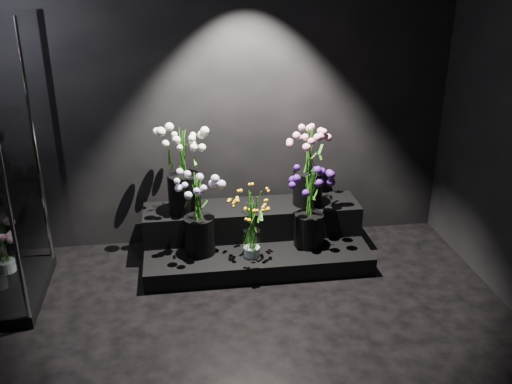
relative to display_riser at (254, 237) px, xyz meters
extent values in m
plane|color=black|center=(-0.24, 0.37, 1.23)|extent=(4.00, 0.00, 4.00)
cube|color=black|center=(0.00, -0.09, -0.09)|extent=(1.86, 0.83, 0.15)
cube|color=black|center=(0.00, 0.11, 0.11)|extent=(1.86, 0.41, 0.26)
cube|color=black|center=(-1.95, -0.38, -0.13)|extent=(0.55, 0.92, 0.09)
cylinder|color=white|center=(-0.06, -0.30, 0.10)|extent=(0.14, 0.14, 0.23)
cylinder|color=black|center=(-0.47, -0.18, 0.14)|extent=(0.25, 0.25, 0.32)
cylinder|color=black|center=(0.43, -0.18, 0.12)|extent=(0.24, 0.24, 0.28)
cylinder|color=black|center=(-0.57, 0.08, 0.41)|extent=(0.27, 0.27, 0.33)
cylinder|color=black|center=(0.48, 0.09, 0.39)|extent=(0.25, 0.25, 0.30)
cylinder|color=white|center=(-2.00, -0.16, 0.06)|extent=(0.16, 0.16, 0.27)
camera|label=1|loc=(-0.61, -4.32, 2.26)|focal=40.00mm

